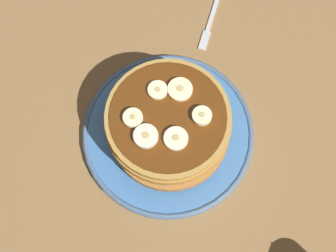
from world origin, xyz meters
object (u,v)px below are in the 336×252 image
at_px(banana_slice_3, 133,118).
at_px(fork, 211,20).
at_px(pancake_stack, 168,124).
at_px(banana_slice_4, 202,116).
at_px(plate, 168,133).
at_px(banana_slice_1, 176,139).
at_px(banana_slice_5, 158,90).
at_px(banana_slice_0, 180,90).
at_px(banana_slice_2, 146,136).

relative_size(banana_slice_3, fork, 0.21).
relative_size(pancake_stack, banana_slice_4, 6.82).
height_order(plate, banana_slice_1, banana_slice_1).
distance_m(banana_slice_3, banana_slice_4, 0.09).
bearing_deg(banana_slice_5, fork, 175.82).
distance_m(banana_slice_3, banana_slice_5, 0.05).
distance_m(pancake_stack, banana_slice_3, 0.06).
bearing_deg(banana_slice_3, pancake_stack, 118.84).
height_order(pancake_stack, banana_slice_0, banana_slice_0).
xyz_separation_m(banana_slice_1, banana_slice_4, (-0.04, 0.02, 0.00)).
xyz_separation_m(banana_slice_2, banana_slice_4, (-0.06, 0.06, 0.00)).
height_order(banana_slice_2, banana_slice_4, same).
distance_m(banana_slice_5, fork, 0.20).
relative_size(plate, banana_slice_0, 7.47).
relative_size(plate, pancake_stack, 1.40).
bearing_deg(pancake_stack, banana_slice_0, 178.83).
distance_m(plate, banana_slice_0, 0.09).
relative_size(banana_slice_0, banana_slice_5, 1.24).
distance_m(banana_slice_1, banana_slice_2, 0.04).
distance_m(banana_slice_2, banana_slice_5, 0.07).
relative_size(banana_slice_1, banana_slice_2, 0.99).
bearing_deg(banana_slice_2, banana_slice_4, 134.62).
distance_m(pancake_stack, banana_slice_2, 0.06).
relative_size(banana_slice_0, banana_slice_2, 1.03).
xyz_separation_m(banana_slice_0, banana_slice_3, (0.06, -0.04, 0.00)).
xyz_separation_m(banana_slice_0, banana_slice_1, (0.07, 0.02, 0.00)).
distance_m(pancake_stack, banana_slice_0, 0.06).
distance_m(banana_slice_3, fork, 0.25).
bearing_deg(banana_slice_4, banana_slice_2, -45.38).
height_order(banana_slice_2, fork, banana_slice_2).
height_order(banana_slice_0, banana_slice_5, same).
bearing_deg(banana_slice_0, banana_slice_4, 60.03).
distance_m(banana_slice_1, fork, 0.26).
height_order(plate, banana_slice_4, banana_slice_4).
xyz_separation_m(banana_slice_1, banana_slice_5, (-0.05, -0.05, -0.00)).
height_order(pancake_stack, banana_slice_5, banana_slice_5).
xyz_separation_m(banana_slice_1, banana_slice_2, (0.01, -0.04, 0.00)).
relative_size(pancake_stack, banana_slice_0, 5.34).
relative_size(banana_slice_1, fork, 0.26).
xyz_separation_m(plate, banana_slice_4, (-0.02, 0.04, 0.08)).
bearing_deg(banana_slice_5, banana_slice_2, 10.91).
distance_m(banana_slice_0, banana_slice_3, 0.08).
bearing_deg(pancake_stack, banana_slice_1, 42.01).
height_order(banana_slice_3, fork, banana_slice_3).
relative_size(plate, banana_slice_1, 7.83).
bearing_deg(banana_slice_4, banana_slice_5, -98.97).
bearing_deg(banana_slice_0, plate, -0.48).
bearing_deg(fork, banana_slice_4, 16.51).
distance_m(pancake_stack, fork, 0.22).
bearing_deg(banana_slice_5, banana_slice_3, -15.08).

